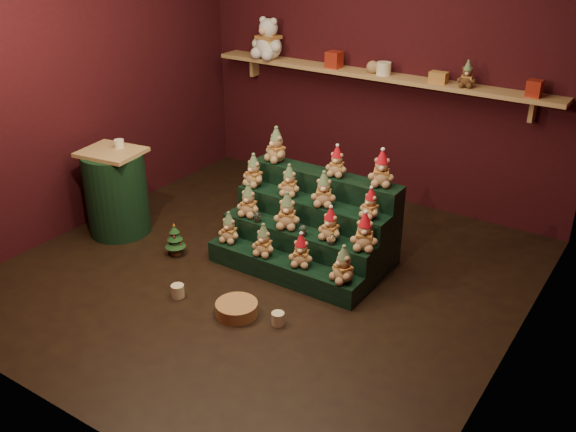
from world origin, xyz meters
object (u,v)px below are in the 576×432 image
Objects in this scene: snow_globe_c at (332,239)px; brown_bear at (467,74)px; mug_right at (278,319)px; white_bear at (268,33)px; snow_globe_a at (257,217)px; mini_christmas_tree at (175,239)px; side_table at (116,192)px; wicker_basket at (237,309)px; riser_tier_front at (283,269)px; snow_globe_b at (303,230)px; mug_left at (178,291)px.

brown_bear is (0.39, 1.66, 1.03)m from snow_globe_c.
snow_globe_c is 0.87× the size of mug_right.
snow_globe_c is 2.70m from white_bear.
snow_globe_a reaches higher than mini_christmas_tree.
side_table reaches higher than mini_christmas_tree.
mini_christmas_tree is 0.97× the size of wicker_basket.
snow_globe_b reaches higher than riser_tier_front.
wicker_basket is 2.90m from brown_bear.
wicker_basket is at bearing -89.90° from riser_tier_front.
side_table reaches higher than riser_tier_front.
snow_globe_b is at bearing 108.54° from mug_right.
wicker_basket is 1.40× the size of brown_bear.
brown_bear reaches higher than mug_right.
wicker_basket is (0.00, -0.62, -0.04)m from riser_tier_front.
snow_globe_a is 2.25m from brown_bear.
brown_bear is (0.75, 2.44, 1.38)m from wicker_basket.
riser_tier_front is at bearing 10.24° from mini_christmas_tree.
snow_globe_a is 0.11× the size of side_table.
riser_tier_front is at bearing -44.44° from white_bear.
snow_globe_a is 0.28× the size of wicker_basket.
riser_tier_front is at bearing -156.17° from snow_globe_c.
wicker_basket is (-0.36, -0.78, -0.35)m from snow_globe_c.
snow_globe_b is 2.06m from brown_bear.
brown_bear reaches higher than snow_globe_a.
mini_christmas_tree is at bearing 156.72° from wicker_basket.
mini_christmas_tree is at bearing -169.76° from riser_tier_front.
snow_globe_a is at bearing 156.37° from riser_tier_front.
mug_right is (0.24, -0.71, -0.36)m from snow_globe_b.
mug_right is at bearing -19.48° from side_table.
mini_christmas_tree is 1.11m from wicker_basket.
snow_globe_c is 0.10× the size of side_table.
white_bear is at bearing 109.09° from mug_left.
snow_globe_b is at bearing -180.00° from snow_globe_c.
snow_globe_b is at bearing -0.00° from snow_globe_a.
mug_left is at bearing -173.27° from wicker_basket.
brown_bear is (1.11, 1.66, 1.03)m from snow_globe_a.
snow_globe_c is at bearing -115.68° from brown_bear.
side_table is at bearing -175.66° from riser_tier_front.
white_bear is (-1.76, 1.66, 1.18)m from snow_globe_c.
side_table is 2.53× the size of wicker_basket.
snow_globe_a is at bearing -136.44° from brown_bear.
white_bear reaches higher than mug_right.
snow_globe_b is 0.29× the size of mini_christmas_tree.
wicker_basket reaches higher than mug_right.
riser_tier_front is 0.64m from mug_right.
mug_left is (-0.63, -0.84, -0.35)m from snow_globe_b.
white_bear is (-1.49, 1.66, 1.18)m from snow_globe_b.
wicker_basket is at bearing -64.80° from snow_globe_a.
mug_right is at bearing 11.73° from wicker_basket.
mug_right is (0.33, -0.55, -0.04)m from riser_tier_front.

